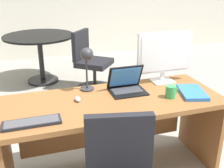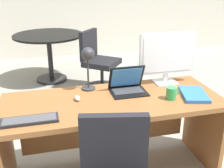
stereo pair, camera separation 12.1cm
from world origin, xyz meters
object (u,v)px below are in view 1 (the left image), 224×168
object	(u,v)px
coffee_mug	(171,92)
book	(192,92)
desk	(112,118)
laptop	(126,83)
mouse	(78,99)
desk_lamp	(87,60)
monitor	(165,54)
meeting_chair_near	(91,66)
meeting_table	(40,47)
keyboard	(32,123)

from	to	relation	value
coffee_mug	book	bearing A→B (deg)	2.30
desk	laptop	world-z (taller)	laptop
mouse	coffee_mug	bearing A→B (deg)	-12.51
laptop	book	bearing A→B (deg)	-25.57
mouse	desk	bearing A→B (deg)	-2.16
desk_lamp	book	distance (m)	0.93
monitor	coffee_mug	xyz separation A→B (m)	(-0.10, -0.34, -0.22)
desk	coffee_mug	size ratio (longest dim) A/B	15.98
mouse	meeting_chair_near	distance (m)	2.00
desk	meeting_chair_near	xyz separation A→B (m)	(0.28, 1.90, -0.15)
laptop	meeting_chair_near	xyz separation A→B (m)	(0.11, 1.80, -0.42)
book	meeting_table	distance (m)	2.83
monitor	mouse	size ratio (longest dim) A/B	6.61
coffee_mug	meeting_chair_near	world-z (taller)	meeting_chair_near
laptop	book	distance (m)	0.56
meeting_table	desk_lamp	bearing A→B (deg)	-83.50
desk_lamp	book	world-z (taller)	desk_lamp
desk_lamp	meeting_chair_near	world-z (taller)	desk_lamp
desk	meeting_chair_near	distance (m)	1.92
desk	meeting_chair_near	bearing A→B (deg)	81.72
keyboard	coffee_mug	world-z (taller)	coffee_mug
keyboard	mouse	xyz separation A→B (m)	(0.36, 0.26, 0.01)
monitor	book	distance (m)	0.43
coffee_mug	meeting_table	bearing A→B (deg)	108.41
mouse	book	world-z (taller)	mouse
monitor	meeting_chair_near	distance (m)	1.84
coffee_mug	monitor	bearing A→B (deg)	72.92
keyboard	book	bearing A→B (deg)	4.71
book	keyboard	bearing A→B (deg)	-175.29
keyboard	meeting_table	xyz separation A→B (m)	(0.23, 2.71, -0.15)
monitor	keyboard	distance (m)	1.31
keyboard	meeting_table	bearing A→B (deg)	85.15
mouse	book	distance (m)	0.96
monitor	keyboard	bearing A→B (deg)	-160.06
coffee_mug	mouse	bearing A→B (deg)	167.49
coffee_mug	meeting_table	distance (m)	2.76
desk	coffee_mug	xyz separation A→B (m)	(0.46, -0.15, 0.25)
coffee_mug	meeting_chair_near	size ratio (longest dim) A/B	0.12
desk	desk_lamp	xyz separation A→B (m)	(-0.15, 0.19, 0.48)
monitor	meeting_chair_near	world-z (taller)	monitor
mouse	coffee_mug	size ratio (longest dim) A/B	0.71
monitor	desk_lamp	bearing A→B (deg)	179.46
monitor	desk_lamp	xyz separation A→B (m)	(-0.72, 0.01, 0.01)
laptop	meeting_table	distance (m)	2.44
monitor	desk	bearing A→B (deg)	-161.81
mouse	desk_lamp	distance (m)	0.34
laptop	meeting_table	size ratio (longest dim) A/B	0.27
monitor	keyboard	xyz separation A→B (m)	(-1.20, -0.44, -0.26)
mouse	meeting_chair_near	xyz separation A→B (m)	(0.56, 1.89, -0.37)
laptop	meeting_table	world-z (taller)	laptop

